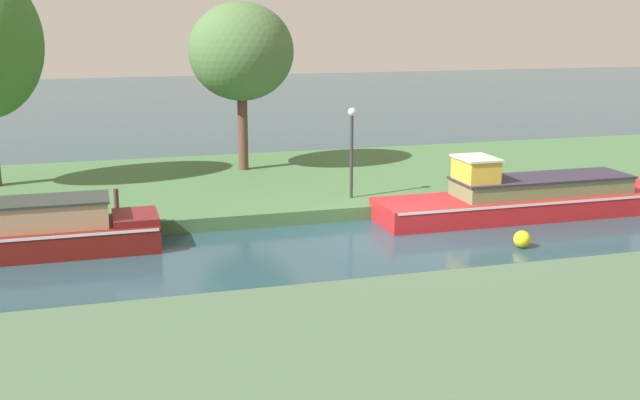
{
  "coord_description": "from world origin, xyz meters",
  "views": [
    {
      "loc": [
        -7.89,
        -19.06,
        5.87
      ],
      "look_at": [
        -2.0,
        1.2,
        0.9
      ],
      "focal_mm": 44.12,
      "sensor_mm": 36.0,
      "label": 1
    }
  ],
  "objects_px": {
    "red_narrowboat": "(532,198)",
    "mooring_post_near": "(117,204)",
    "willow_tree_centre": "(241,52)",
    "maroon_barge": "(66,229)",
    "mooring_post_far": "(567,180)",
    "lamp_post": "(352,141)",
    "channel_buoy": "(522,239)"
  },
  "relations": [
    {
      "from": "lamp_post",
      "to": "mooring_post_near",
      "type": "bearing_deg",
      "value": -174.09
    },
    {
      "from": "lamp_post",
      "to": "mooring_post_near",
      "type": "relative_size",
      "value": 3.21
    },
    {
      "from": "mooring_post_far",
      "to": "channel_buoy",
      "type": "bearing_deg",
      "value": -133.63
    },
    {
      "from": "lamp_post",
      "to": "maroon_barge",
      "type": "bearing_deg",
      "value": -165.94
    },
    {
      "from": "red_narrowboat",
      "to": "mooring_post_near",
      "type": "bearing_deg",
      "value": 173.56
    },
    {
      "from": "red_narrowboat",
      "to": "willow_tree_centre",
      "type": "distance_m",
      "value": 11.24
    },
    {
      "from": "maroon_barge",
      "to": "willow_tree_centre",
      "type": "bearing_deg",
      "value": 51.17
    },
    {
      "from": "willow_tree_centre",
      "to": "mooring_post_near",
      "type": "height_order",
      "value": "willow_tree_centre"
    },
    {
      "from": "red_narrowboat",
      "to": "channel_buoy",
      "type": "xyz_separation_m",
      "value": [
        -2.04,
        -2.96,
        -0.31
      ]
    },
    {
      "from": "mooring_post_far",
      "to": "mooring_post_near",
      "type": "bearing_deg",
      "value": 180.0
    },
    {
      "from": "mooring_post_near",
      "to": "channel_buoy",
      "type": "height_order",
      "value": "mooring_post_near"
    },
    {
      "from": "lamp_post",
      "to": "willow_tree_centre",
      "type": "bearing_deg",
      "value": 113.36
    },
    {
      "from": "lamp_post",
      "to": "mooring_post_far",
      "type": "bearing_deg",
      "value": -5.84
    },
    {
      "from": "willow_tree_centre",
      "to": "channel_buoy",
      "type": "distance_m",
      "value": 12.49
    },
    {
      "from": "willow_tree_centre",
      "to": "lamp_post",
      "type": "relative_size",
      "value": 2.15
    },
    {
      "from": "maroon_barge",
      "to": "mooring_post_near",
      "type": "height_order",
      "value": "maroon_barge"
    },
    {
      "from": "maroon_barge",
      "to": "mooring_post_near",
      "type": "bearing_deg",
      "value": 45.97
    },
    {
      "from": "maroon_barge",
      "to": "red_narrowboat",
      "type": "xyz_separation_m",
      "value": [
        13.36,
        -0.0,
        -0.05
      ]
    },
    {
      "from": "mooring_post_far",
      "to": "channel_buoy",
      "type": "distance_m",
      "value": 5.98
    },
    {
      "from": "lamp_post",
      "to": "mooring_post_far",
      "type": "distance_m",
      "value": 7.29
    },
    {
      "from": "mooring_post_far",
      "to": "maroon_barge",
      "type": "bearing_deg",
      "value": -174.96
    },
    {
      "from": "maroon_barge",
      "to": "mooring_post_far",
      "type": "relative_size",
      "value": 7.78
    },
    {
      "from": "willow_tree_centre",
      "to": "mooring_post_far",
      "type": "bearing_deg",
      "value": -32.94
    },
    {
      "from": "red_narrowboat",
      "to": "channel_buoy",
      "type": "relative_size",
      "value": 21.59
    },
    {
      "from": "lamp_post",
      "to": "channel_buoy",
      "type": "relative_size",
      "value": 6.15
    },
    {
      "from": "maroon_barge",
      "to": "willow_tree_centre",
      "type": "height_order",
      "value": "willow_tree_centre"
    },
    {
      "from": "maroon_barge",
      "to": "mooring_post_near",
      "type": "relative_size",
      "value": 5.2
    },
    {
      "from": "maroon_barge",
      "to": "channel_buoy",
      "type": "height_order",
      "value": "maroon_barge"
    },
    {
      "from": "willow_tree_centre",
      "to": "channel_buoy",
      "type": "bearing_deg",
      "value": -63.0
    },
    {
      "from": "mooring_post_near",
      "to": "mooring_post_far",
      "type": "xyz_separation_m",
      "value": [
        14.12,
        0.0,
        -0.14
      ]
    },
    {
      "from": "maroon_barge",
      "to": "channel_buoy",
      "type": "bearing_deg",
      "value": -14.63
    },
    {
      "from": "channel_buoy",
      "to": "lamp_post",
      "type": "bearing_deg",
      "value": 120.64
    }
  ]
}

